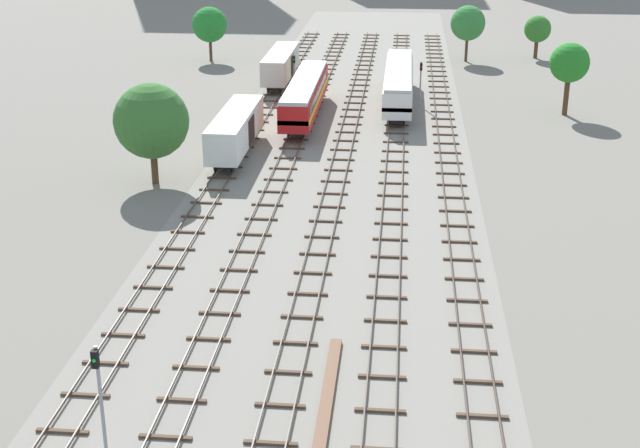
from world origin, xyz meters
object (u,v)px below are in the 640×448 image
object	(u,v)px
passenger_coach_centre_mid	(399,81)
signal_post_near	(99,386)
signal_post_mid	(421,78)
diesel_railcar_left_near	(305,94)
freight_boxcar_far_left_midfar	(281,64)
signal_post_nearest	(294,70)
freight_boxcar_far_left_nearest	(236,129)

from	to	relation	value
passenger_coach_centre_mid	signal_post_near	world-z (taller)	signal_post_near
passenger_coach_centre_mid	signal_post_mid	size ratio (longest dim) A/B	4.56
diesel_railcar_left_near	passenger_coach_centre_mid	bearing A→B (deg)	36.14
freight_boxcar_far_left_midfar	signal_post_nearest	xyz separation A→B (m)	(2.34, -5.96, 0.56)
freight_boxcar_far_left_nearest	freight_boxcar_far_left_midfar	size ratio (longest dim) A/B	1.00
passenger_coach_centre_mid	signal_post_near	bearing A→B (deg)	-100.41
signal_post_nearest	passenger_coach_centre_mid	bearing A→B (deg)	-15.36
freight_boxcar_far_left_midfar	signal_post_nearest	bearing A→B (deg)	-68.58
freight_boxcar_far_left_nearest	diesel_railcar_left_near	bearing A→B (deg)	70.58
freight_boxcar_far_left_nearest	signal_post_mid	bearing A→B (deg)	50.34
passenger_coach_centre_mid	signal_post_nearest	xyz separation A→B (m)	(-11.73, 3.22, 0.39)
freight_boxcar_far_left_nearest	diesel_railcar_left_near	size ratio (longest dim) A/B	0.68
signal_post_mid	freight_boxcar_far_left_nearest	bearing A→B (deg)	-129.66
diesel_railcar_left_near	signal_post_near	world-z (taller)	signal_post_near
passenger_coach_centre_mid	freight_boxcar_far_left_nearest	bearing A→B (deg)	-124.93
diesel_railcar_left_near	signal_post_nearest	size ratio (longest dim) A/B	4.38
diesel_railcar_left_near	signal_post_near	bearing A→B (deg)	-92.36
freight_boxcar_far_left_midfar	signal_post_near	xyz separation A→B (m)	(2.34, -73.06, 0.81)
diesel_railcar_left_near	signal_post_near	distance (m)	57.08
passenger_coach_centre_mid	signal_post_mid	distance (m)	2.42
signal_post_near	signal_post_nearest	bearing A→B (deg)	90.00
freight_boxcar_far_left_nearest	diesel_railcar_left_near	xyz separation A→B (m)	(4.69, 13.29, 0.15)
passenger_coach_centre_mid	signal_post_mid	bearing A→B (deg)	-8.38
freight_boxcar_far_left_midfar	signal_post_mid	size ratio (longest dim) A/B	2.90
diesel_railcar_left_near	signal_post_nearest	distance (m)	10.35
diesel_railcar_left_near	freight_boxcar_far_left_nearest	bearing A→B (deg)	-109.42
freight_boxcar_far_left_midfar	signal_post_nearest	world-z (taller)	signal_post_nearest
passenger_coach_centre_mid	freight_boxcar_far_left_midfar	world-z (taller)	passenger_coach_centre_mid
freight_boxcar_far_left_midfar	signal_post_near	size ratio (longest dim) A/B	2.74
freight_boxcar_far_left_nearest	signal_post_near	distance (m)	43.80
diesel_railcar_left_near	signal_post_nearest	bearing A→B (deg)	103.11
signal_post_mid	freight_boxcar_far_left_midfar	bearing A→B (deg)	149.86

